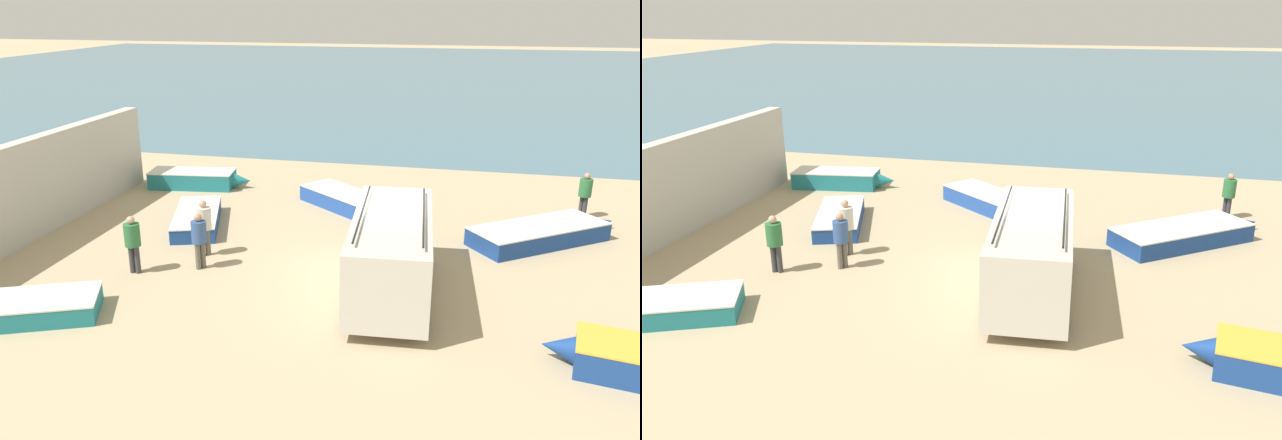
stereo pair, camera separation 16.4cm
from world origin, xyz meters
TOP-DOWN VIEW (x-y plane):
  - ground_plane at (0.00, 0.00)m, footprint 200.00×200.00m
  - sea_water at (0.00, 52.00)m, footprint 120.00×80.00m
  - harbor_wall at (-11.05, 1.00)m, footprint 0.50×12.01m
  - parked_van at (0.57, -1.27)m, footprint 2.30×5.58m
  - fishing_rowboat_1 at (-6.43, 2.59)m, footprint 2.47×4.37m
  - fishing_rowboat_2 at (4.74, 3.54)m, footprint 4.94×4.13m
  - fishing_rowboat_3 at (-1.84, 5.49)m, footprint 4.59×3.96m
  - fishing_rowboat_4 at (-8.32, 6.82)m, footprint 4.18×1.78m
  - fishing_rowboat_5 at (-7.87, -4.59)m, footprint 4.29×2.79m
  - fisherman_0 at (6.35, 6.31)m, footprint 0.42×0.42m
  - fisherman_1 at (-6.49, -1.51)m, footprint 0.44×0.44m
  - fisherman_2 at (-5.09, 0.12)m, footprint 0.45×0.45m
  - fisherman_3 at (-4.84, -0.80)m, footprint 0.43×0.43m

SIDE VIEW (x-z plane):
  - ground_plane at x=0.00m, z-range 0.00..0.00m
  - sea_water at x=0.00m, z-range 0.00..0.01m
  - fishing_rowboat_1 at x=-6.43m, z-range 0.00..0.50m
  - fishing_rowboat_5 at x=-7.87m, z-range 0.00..0.51m
  - fishing_rowboat_2 at x=4.74m, z-range 0.00..0.58m
  - fishing_rowboat_3 at x=-1.84m, z-range 0.00..0.59m
  - fishing_rowboat_4 at x=-8.32m, z-range 0.00..0.68m
  - fisherman_0 at x=6.35m, z-range 0.16..1.77m
  - fisherman_3 at x=-4.84m, z-range 0.16..1.78m
  - fisherman_1 at x=-6.49m, z-range 0.16..1.82m
  - fisherman_2 at x=-5.09m, z-range 0.17..1.89m
  - parked_van at x=0.57m, z-range 0.04..2.30m
  - harbor_wall at x=-11.05m, z-range 0.00..3.11m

